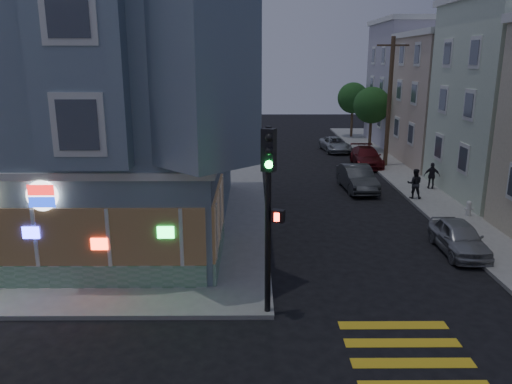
{
  "coord_description": "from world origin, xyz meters",
  "views": [
    {
      "loc": [
        2.36,
        -11.57,
        7.63
      ],
      "look_at": [
        2.47,
        5.92,
        2.96
      ],
      "focal_mm": 35.0,
      "sensor_mm": 36.0,
      "label": 1
    }
  ],
  "objects_px": {
    "parked_car_d": "(335,144)",
    "parked_car_a": "(459,237)",
    "parked_car_b": "(357,178)",
    "fire_hydrant": "(469,208)",
    "street_tree_near": "(372,105)",
    "pedestrian_a": "(415,184)",
    "pedestrian_b": "(432,176)",
    "traffic_signal": "(269,191)",
    "utility_pole": "(389,101)",
    "street_tree_far": "(353,98)",
    "parked_car_c": "(366,157)"
  },
  "relations": [
    {
      "from": "utility_pole",
      "to": "pedestrian_a",
      "type": "distance_m",
      "value": 9.73
    },
    {
      "from": "street_tree_far",
      "to": "traffic_signal",
      "type": "bearing_deg",
      "value": -104.66
    },
    {
      "from": "pedestrian_a",
      "to": "traffic_signal",
      "type": "distance_m",
      "value": 15.75
    },
    {
      "from": "street_tree_near",
      "to": "parked_car_c",
      "type": "distance_m",
      "value": 6.67
    },
    {
      "from": "pedestrian_b",
      "to": "parked_car_a",
      "type": "distance_m",
      "value": 10.08
    },
    {
      "from": "street_tree_near",
      "to": "traffic_signal",
      "type": "xyz_separation_m",
      "value": [
        -9.38,
        -27.84,
        0.05
      ]
    },
    {
      "from": "utility_pole",
      "to": "parked_car_d",
      "type": "xyz_separation_m",
      "value": [
        -2.63,
        6.43,
        -4.19
      ]
    },
    {
      "from": "parked_car_c",
      "to": "parked_car_d",
      "type": "height_order",
      "value": "parked_car_c"
    },
    {
      "from": "utility_pole",
      "to": "street_tree_far",
      "type": "xyz_separation_m",
      "value": [
        0.2,
        14.0,
        -0.86
      ]
    },
    {
      "from": "pedestrian_a",
      "to": "parked_car_b",
      "type": "relative_size",
      "value": 0.37
    },
    {
      "from": "street_tree_far",
      "to": "parked_car_c",
      "type": "bearing_deg",
      "value": -96.28
    },
    {
      "from": "street_tree_near",
      "to": "parked_car_c",
      "type": "bearing_deg",
      "value": -104.92
    },
    {
      "from": "street_tree_far",
      "to": "parked_car_c",
      "type": "height_order",
      "value": "street_tree_far"
    },
    {
      "from": "parked_car_d",
      "to": "street_tree_near",
      "type": "bearing_deg",
      "value": -14.09
    },
    {
      "from": "parked_car_c",
      "to": "parked_car_d",
      "type": "bearing_deg",
      "value": 104.16
    },
    {
      "from": "utility_pole",
      "to": "parked_car_c",
      "type": "distance_m",
      "value": 4.32
    },
    {
      "from": "parked_car_a",
      "to": "parked_car_c",
      "type": "bearing_deg",
      "value": 91.07
    },
    {
      "from": "utility_pole",
      "to": "parked_car_b",
      "type": "distance_m",
      "value": 8.46
    },
    {
      "from": "parked_car_c",
      "to": "utility_pole",
      "type": "bearing_deg",
      "value": -14.08
    },
    {
      "from": "street_tree_near",
      "to": "parked_car_a",
      "type": "relative_size",
      "value": 1.38
    },
    {
      "from": "pedestrian_a",
      "to": "parked_car_c",
      "type": "xyz_separation_m",
      "value": [
        -0.6,
        9.29,
        -0.29
      ]
    },
    {
      "from": "pedestrian_b",
      "to": "parked_car_a",
      "type": "height_order",
      "value": "pedestrian_b"
    },
    {
      "from": "parked_car_b",
      "to": "parked_car_d",
      "type": "relative_size",
      "value": 1.04
    },
    {
      "from": "parked_car_d",
      "to": "pedestrian_b",
      "type": "bearing_deg",
      "value": -80.13
    },
    {
      "from": "utility_pole",
      "to": "parked_car_d",
      "type": "bearing_deg",
      "value": 112.24
    },
    {
      "from": "street_tree_far",
      "to": "pedestrian_b",
      "type": "height_order",
      "value": "street_tree_far"
    },
    {
      "from": "street_tree_near",
      "to": "parked_car_c",
      "type": "relative_size",
      "value": 1.12
    },
    {
      "from": "parked_car_a",
      "to": "fire_hydrant",
      "type": "distance_m",
      "value": 5.04
    },
    {
      "from": "pedestrian_b",
      "to": "traffic_signal",
      "type": "relative_size",
      "value": 0.28
    },
    {
      "from": "fire_hydrant",
      "to": "pedestrian_a",
      "type": "bearing_deg",
      "value": 117.95
    },
    {
      "from": "pedestrian_a",
      "to": "parked_car_d",
      "type": "height_order",
      "value": "pedestrian_a"
    },
    {
      "from": "street_tree_near",
      "to": "street_tree_far",
      "type": "distance_m",
      "value": 8.0
    },
    {
      "from": "street_tree_near",
      "to": "parked_car_d",
      "type": "bearing_deg",
      "value": 171.38
    },
    {
      "from": "parked_car_d",
      "to": "traffic_signal",
      "type": "bearing_deg",
      "value": -108.51
    },
    {
      "from": "pedestrian_a",
      "to": "parked_car_a",
      "type": "xyz_separation_m",
      "value": [
        -0.6,
        -7.69,
        -0.32
      ]
    },
    {
      "from": "pedestrian_a",
      "to": "fire_hydrant",
      "type": "height_order",
      "value": "pedestrian_a"
    },
    {
      "from": "street_tree_near",
      "to": "street_tree_far",
      "type": "relative_size",
      "value": 1.0
    },
    {
      "from": "street_tree_far",
      "to": "parked_car_b",
      "type": "height_order",
      "value": "street_tree_far"
    },
    {
      "from": "traffic_signal",
      "to": "street_tree_near",
      "type": "bearing_deg",
      "value": 93.92
    },
    {
      "from": "pedestrian_b",
      "to": "fire_hydrant",
      "type": "bearing_deg",
      "value": 102.37
    },
    {
      "from": "utility_pole",
      "to": "traffic_signal",
      "type": "relative_size",
      "value": 1.59
    },
    {
      "from": "parked_car_b",
      "to": "fire_hydrant",
      "type": "height_order",
      "value": "parked_car_b"
    },
    {
      "from": "pedestrian_a",
      "to": "utility_pole",
      "type": "bearing_deg",
      "value": -81.99
    },
    {
      "from": "pedestrian_a",
      "to": "parked_car_b",
      "type": "height_order",
      "value": "pedestrian_a"
    },
    {
      "from": "pedestrian_a",
      "to": "fire_hydrant",
      "type": "relative_size",
      "value": 2.19
    },
    {
      "from": "parked_car_d",
      "to": "parked_car_a",
      "type": "bearing_deg",
      "value": -92.17
    },
    {
      "from": "parked_car_d",
      "to": "parked_car_b",
      "type": "bearing_deg",
      "value": -98.86
    },
    {
      "from": "parked_car_b",
      "to": "traffic_signal",
      "type": "relative_size",
      "value": 0.8
    },
    {
      "from": "utility_pole",
      "to": "fire_hydrant",
      "type": "height_order",
      "value": "utility_pole"
    },
    {
      "from": "street_tree_near",
      "to": "fire_hydrant",
      "type": "distance_m",
      "value": 18.45
    }
  ]
}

